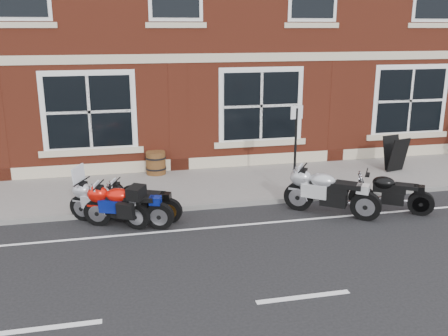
{
  "coord_description": "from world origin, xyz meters",
  "views": [
    {
      "loc": [
        -2.85,
        -9.79,
        4.24
      ],
      "look_at": [
        -0.3,
        1.6,
        0.94
      ],
      "focal_mm": 40.0,
      "sensor_mm": 36.0,
      "label": 1
    }
  ],
  "objects_px": {
    "a_board_sign": "(395,154)",
    "parking_sign": "(295,145)",
    "moto_sport_red": "(127,204)",
    "moto_sport_black": "(140,200)",
    "moto_sport_silver": "(330,191)",
    "moto_naked_black": "(389,191)",
    "moto_touring_silver": "(107,201)",
    "barrel_planter": "(156,163)"
  },
  "relations": [
    {
      "from": "a_board_sign",
      "to": "parking_sign",
      "type": "distance_m",
      "value": 4.12
    },
    {
      "from": "moto_sport_red",
      "to": "a_board_sign",
      "type": "distance_m",
      "value": 8.3
    },
    {
      "from": "moto_sport_red",
      "to": "parking_sign",
      "type": "xyz_separation_m",
      "value": [
        4.19,
        0.89,
        0.92
      ]
    },
    {
      "from": "moto_sport_black",
      "to": "moto_sport_silver",
      "type": "distance_m",
      "value": 4.38
    },
    {
      "from": "a_board_sign",
      "to": "moto_sport_black",
      "type": "bearing_deg",
      "value": -178.86
    },
    {
      "from": "moto_naked_black",
      "to": "parking_sign",
      "type": "relative_size",
      "value": 0.74
    },
    {
      "from": "moto_sport_silver",
      "to": "moto_sport_red",
      "type": "bearing_deg",
      "value": 124.36
    },
    {
      "from": "moto_touring_silver",
      "to": "moto_sport_black",
      "type": "height_order",
      "value": "moto_touring_silver"
    },
    {
      "from": "moto_sport_silver",
      "to": "barrel_planter",
      "type": "relative_size",
      "value": 2.86
    },
    {
      "from": "moto_sport_black",
      "to": "a_board_sign",
      "type": "xyz_separation_m",
      "value": [
        7.62,
        2.07,
        0.15
      ]
    },
    {
      "from": "moto_sport_silver",
      "to": "parking_sign",
      "type": "distance_m",
      "value": 1.51
    },
    {
      "from": "barrel_planter",
      "to": "parking_sign",
      "type": "distance_m",
      "value": 4.35
    },
    {
      "from": "moto_naked_black",
      "to": "barrel_planter",
      "type": "xyz_separation_m",
      "value": [
        -5.15,
        4.0,
        -0.05
      ]
    },
    {
      "from": "moto_sport_black",
      "to": "moto_naked_black",
      "type": "height_order",
      "value": "moto_naked_black"
    },
    {
      "from": "barrel_planter",
      "to": "parking_sign",
      "type": "bearing_deg",
      "value": -40.17
    },
    {
      "from": "moto_touring_silver",
      "to": "barrel_planter",
      "type": "xyz_separation_m",
      "value": [
        1.38,
        3.35,
        -0.09
      ]
    },
    {
      "from": "moto_sport_red",
      "to": "parking_sign",
      "type": "distance_m",
      "value": 4.38
    },
    {
      "from": "a_board_sign",
      "to": "moto_sport_red",
      "type": "bearing_deg",
      "value": -177.06
    },
    {
      "from": "moto_naked_black",
      "to": "a_board_sign",
      "type": "bearing_deg",
      "value": 0.33
    },
    {
      "from": "moto_naked_black",
      "to": "moto_touring_silver",
      "type": "bearing_deg",
      "value": 117.58
    },
    {
      "from": "moto_sport_black",
      "to": "a_board_sign",
      "type": "bearing_deg",
      "value": -51.16
    },
    {
      "from": "moto_sport_silver",
      "to": "a_board_sign",
      "type": "bearing_deg",
      "value": -13.04
    },
    {
      "from": "moto_sport_black",
      "to": "parking_sign",
      "type": "height_order",
      "value": "parking_sign"
    },
    {
      "from": "moto_naked_black",
      "to": "barrel_planter",
      "type": "relative_size",
      "value": 2.57
    },
    {
      "from": "moto_sport_silver",
      "to": "parking_sign",
      "type": "relative_size",
      "value": 0.82
    },
    {
      "from": "moto_sport_silver",
      "to": "moto_sport_black",
      "type": "bearing_deg",
      "value": 119.48
    },
    {
      "from": "a_board_sign",
      "to": "barrel_planter",
      "type": "height_order",
      "value": "a_board_sign"
    },
    {
      "from": "moto_naked_black",
      "to": "moto_sport_black",
      "type": "bearing_deg",
      "value": 116.04
    },
    {
      "from": "moto_touring_silver",
      "to": "a_board_sign",
      "type": "distance_m",
      "value": 8.63
    },
    {
      "from": "moto_naked_black",
      "to": "a_board_sign",
      "type": "relative_size",
      "value": 1.65
    },
    {
      "from": "a_board_sign",
      "to": "parking_sign",
      "type": "height_order",
      "value": "parking_sign"
    },
    {
      "from": "moto_sport_silver",
      "to": "a_board_sign",
      "type": "distance_m",
      "value": 4.25
    },
    {
      "from": "moto_sport_silver",
      "to": "barrel_planter",
      "type": "bearing_deg",
      "value": 81.14
    },
    {
      "from": "moto_naked_black",
      "to": "parking_sign",
      "type": "distance_m",
      "value": 2.49
    },
    {
      "from": "moto_naked_black",
      "to": "barrel_planter",
      "type": "distance_m",
      "value": 6.52
    },
    {
      "from": "barrel_planter",
      "to": "parking_sign",
      "type": "relative_size",
      "value": 0.29
    },
    {
      "from": "moto_touring_silver",
      "to": "parking_sign",
      "type": "relative_size",
      "value": 0.76
    },
    {
      "from": "parking_sign",
      "to": "moto_naked_black",
      "type": "bearing_deg",
      "value": -43.24
    },
    {
      "from": "moto_sport_black",
      "to": "moto_naked_black",
      "type": "xyz_separation_m",
      "value": [
        5.8,
        -0.74,
        0.02
      ]
    },
    {
      "from": "moto_sport_red",
      "to": "a_board_sign",
      "type": "xyz_separation_m",
      "value": [
        7.93,
        2.43,
        0.11
      ]
    },
    {
      "from": "parking_sign",
      "to": "moto_sport_black",
      "type": "bearing_deg",
      "value": 178.11
    },
    {
      "from": "a_board_sign",
      "to": "barrel_planter",
      "type": "bearing_deg",
      "value": 156.23
    }
  ]
}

